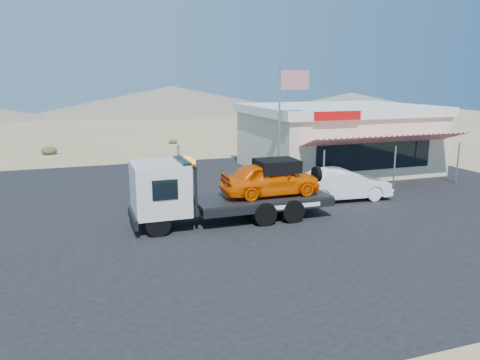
% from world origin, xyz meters
% --- Properties ---
extents(ground, '(120.00, 120.00, 0.00)m').
position_xyz_m(ground, '(0.00, 0.00, 0.00)').
color(ground, '#9A8357').
rests_on(ground, ground).
extents(asphalt_lot, '(32.00, 24.00, 0.02)m').
position_xyz_m(asphalt_lot, '(2.00, 3.00, 0.01)').
color(asphalt_lot, black).
rests_on(asphalt_lot, ground).
extents(tow_truck, '(7.74, 2.29, 2.59)m').
position_xyz_m(tow_truck, '(0.99, 0.97, 1.40)').
color(tow_truck, black).
rests_on(tow_truck, asphalt_lot).
extents(white_sedan, '(4.49, 1.89, 1.44)m').
position_xyz_m(white_sedan, '(7.00, 2.36, 0.74)').
color(white_sedan, white).
rests_on(white_sedan, asphalt_lot).
extents(jerky_store, '(10.40, 9.97, 3.90)m').
position_xyz_m(jerky_store, '(10.50, 8.97, 1.99)').
color(jerky_store, beige).
rests_on(jerky_store, asphalt_lot).
extents(flagpole, '(1.55, 0.10, 6.00)m').
position_xyz_m(flagpole, '(4.93, 4.50, 3.76)').
color(flagpole, '#99999E').
rests_on(flagpole, asphalt_lot).
extents(distant_hills, '(126.00, 48.00, 4.20)m').
position_xyz_m(distant_hills, '(-9.77, 55.14, 1.89)').
color(distant_hills, '#726B59').
rests_on(distant_hills, ground).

